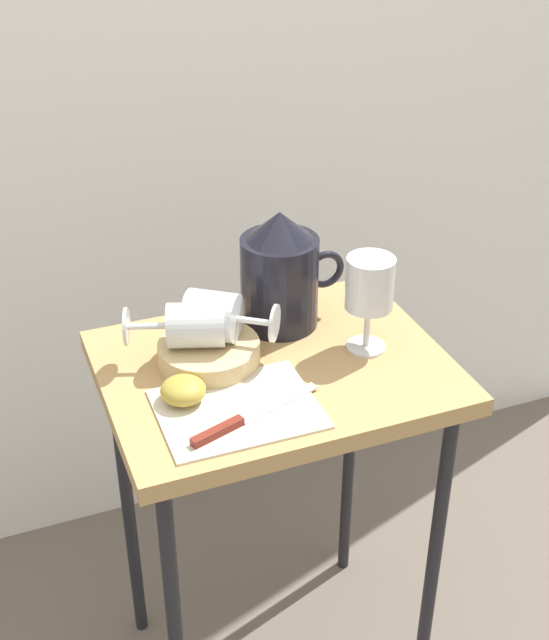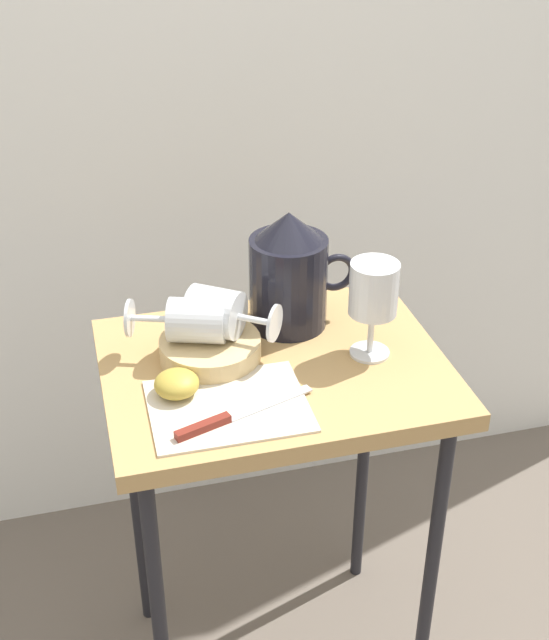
% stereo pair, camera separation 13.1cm
% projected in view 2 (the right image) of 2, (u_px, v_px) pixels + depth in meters
% --- Properties ---
extents(curtain_drape, '(2.40, 0.03, 2.18)m').
position_uv_depth(curtain_drape, '(201.00, 33.00, 1.60)').
color(curtain_drape, white).
rests_on(curtain_drape, ground_plane).
extents(table, '(0.54, 0.41, 0.70)m').
position_uv_depth(table, '(275.00, 405.00, 1.39)').
color(table, tan).
rests_on(table, ground_plane).
extents(linen_napkin, '(0.23, 0.18, 0.00)m').
position_uv_depth(linen_napkin, '(228.00, 406.00, 1.25)').
color(linen_napkin, beige).
rests_on(linen_napkin, table).
extents(basket_tray, '(0.16, 0.16, 0.03)m').
position_uv_depth(basket_tray, '(210.00, 349.00, 1.36)').
color(basket_tray, tan).
rests_on(basket_tray, table).
extents(pitcher, '(0.18, 0.13, 0.20)m').
position_uv_depth(pitcher, '(289.00, 280.00, 1.42)').
color(pitcher, black).
rests_on(pitcher, table).
extents(wine_glass_upright, '(0.08, 0.08, 0.16)m').
position_uv_depth(wine_glass_upright, '(373.00, 294.00, 1.32)').
color(wine_glass_upright, silver).
rests_on(wine_glass_upright, table).
extents(wine_glass_tipped_near, '(0.16, 0.14, 0.08)m').
position_uv_depth(wine_glass_tipped_near, '(217.00, 312.00, 1.34)').
color(wine_glass_tipped_near, silver).
rests_on(wine_glass_tipped_near, basket_tray).
extents(wine_glass_tipped_far, '(0.17, 0.11, 0.07)m').
position_uv_depth(wine_glass_tipped_far, '(194.00, 320.00, 1.33)').
color(wine_glass_tipped_far, silver).
rests_on(wine_glass_tipped_far, basket_tray).
extents(apple_half_left, '(0.07, 0.07, 0.04)m').
position_uv_depth(apple_half_left, '(177.00, 384.00, 1.27)').
color(apple_half_left, '#B29938').
rests_on(apple_half_left, linen_napkin).
extents(knife, '(0.22, 0.09, 0.01)m').
position_uv_depth(knife, '(225.00, 419.00, 1.22)').
color(knife, silver).
rests_on(knife, linen_napkin).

